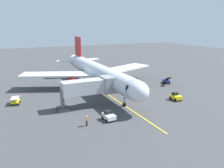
% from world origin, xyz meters
% --- Properties ---
extents(ground_plane, '(220.00, 220.00, 0.00)m').
position_xyz_m(ground_plane, '(0.00, 0.00, 0.00)').
color(ground_plane, '#424244').
extents(apron_lead_in_line, '(1.51, 39.99, 0.01)m').
position_xyz_m(apron_lead_in_line, '(0.28, 8.56, 0.01)').
color(apron_lead_in_line, yellow).
rests_on(apron_lead_in_line, ground).
extents(airplane, '(34.79, 40.29, 11.50)m').
position_xyz_m(airplane, '(0.27, 2.27, 4.00)').
color(airplane, silver).
rests_on(airplane, ground).
extents(jet_bridge, '(11.45, 3.29, 5.40)m').
position_xyz_m(jet_bridge, '(6.00, 13.38, 3.76)').
color(jet_bridge, '#B7B7BC').
rests_on(jet_bridge, ground).
extents(ground_crew_marshaller, '(0.26, 0.40, 1.71)m').
position_xyz_m(ground_crew_marshaller, '(10.06, 21.01, 0.89)').
color(ground_crew_marshaller, '#23232D').
rests_on(ground_crew_marshaller, ground).
extents(ground_crew_wing_walker, '(0.41, 0.47, 1.71)m').
position_xyz_m(ground_crew_wing_walker, '(-6.36, 12.54, 0.89)').
color(ground_crew_wing_walker, '#23232D').
rests_on(ground_crew_wing_walker, ground).
extents(belt_loader_near_nose, '(3.08, 4.64, 2.32)m').
position_xyz_m(belt_loader_near_nose, '(-17.66, 5.93, 0.71)').
color(belt_loader_near_nose, '#2D3899').
rests_on(belt_loader_near_nose, ground).
extents(tug_portside, '(1.59, 2.33, 1.50)m').
position_xyz_m(tug_portside, '(6.12, 20.48, 0.70)').
color(tug_portside, white).
rests_on(tug_portside, ground).
extents(tug_starboard_side, '(1.57, 2.31, 1.50)m').
position_xyz_m(tug_starboard_side, '(-10.38, 17.55, 0.70)').
color(tug_starboard_side, yellow).
rests_on(tug_starboard_side, ground).
extents(baggage_cart_rear_apron, '(1.99, 2.83, 1.27)m').
position_xyz_m(baggage_cart_rear_apron, '(18.85, 5.61, 0.66)').
color(baggage_cart_rear_apron, yellow).
rests_on(baggage_cart_rear_apron, ground).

